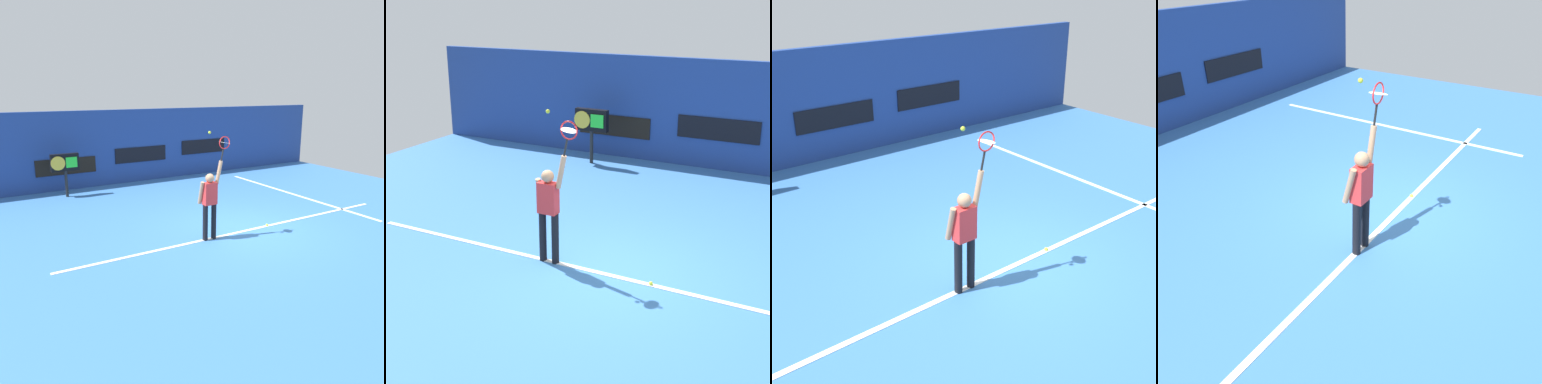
{
  "view_description": "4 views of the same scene",
  "coord_description": "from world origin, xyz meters",
  "views": [
    {
      "loc": [
        -6.2,
        -7.86,
        3.65
      ],
      "look_at": [
        -1.4,
        0.3,
        1.17
      ],
      "focal_mm": 36.57,
      "sensor_mm": 36.0,
      "label": 1
    },
    {
      "loc": [
        3.49,
        -7.89,
        4.45
      ],
      "look_at": [
        -0.97,
        0.63,
        1.1
      ],
      "focal_mm": 52.83,
      "sensor_mm": 36.0,
      "label": 2
    },
    {
      "loc": [
        -5.36,
        -5.44,
        4.79
      ],
      "look_at": [
        -0.82,
        0.3,
        1.48
      ],
      "focal_mm": 47.4,
      "sensor_mm": 36.0,
      "label": 3
    },
    {
      "loc": [
        -5.6,
        -2.78,
        4.06
      ],
      "look_at": [
        -1.43,
        -0.11,
        1.18
      ],
      "focal_mm": 38.38,
      "sensor_mm": 36.0,
      "label": 4
    }
  ],
  "objects": [
    {
      "name": "tennis_player",
      "position": [
        -1.14,
        -0.12,
        1.01
      ],
      "size": [
        0.61,
        0.31,
        1.99
      ],
      "color": "black",
      "rests_on": "ground_plane"
    },
    {
      "name": "tennis_ball",
      "position": [
        -1.15,
        -0.08,
        2.68
      ],
      "size": [
        0.07,
        0.07,
        0.07
      ],
      "primitive_type": "sphere",
      "color": "#CCE033"
    },
    {
      "name": "court_baseline",
      "position": [
        0.0,
        -0.12,
        0.01
      ],
      "size": [
        10.0,
        0.1,
        0.01
      ],
      "primitive_type": "cube",
      "color": "white",
      "rests_on": "ground_plane"
    },
    {
      "name": "sponsor_banner_center",
      "position": [
        0.0,
        6.77,
        1.11
      ],
      "size": [
        2.2,
        0.03,
        0.6
      ],
      "primitive_type": "cube",
      "color": "black"
    },
    {
      "name": "ground_plane",
      "position": [
        0.0,
        0.0,
        0.0
      ],
      "size": [
        18.0,
        18.0,
        0.0
      ],
      "primitive_type": "plane",
      "color": "#3870B2"
    },
    {
      "name": "tennis_racket",
      "position": [
        -0.74,
        -0.12,
        2.38
      ],
      "size": [
        0.37,
        0.27,
        0.63
      ],
      "color": "black"
    },
    {
      "name": "back_wall",
      "position": [
        0.0,
        6.89,
        1.45
      ],
      "size": [
        18.0,
        0.2,
        2.91
      ],
      "primitive_type": "cube",
      "color": "navy",
      "rests_on": "ground_plane"
    },
    {
      "name": "spare_ball",
      "position": [
        0.76,
        -0.11,
        0.03
      ],
      "size": [
        0.07,
        0.07,
        0.07
      ],
      "primitive_type": "sphere",
      "color": "#CCE033",
      "rests_on": "ground_plane"
    },
    {
      "name": "scoreboard_clock",
      "position": [
        -3.26,
        5.81,
        1.17
      ],
      "size": [
        0.96,
        0.2,
        1.53
      ],
      "color": "black",
      "rests_on": "ground_plane"
    },
    {
      "name": "sponsor_banner_portside",
      "position": [
        -3.0,
        6.77,
        0.9
      ],
      "size": [
        2.2,
        0.03,
        0.6
      ],
      "primitive_type": "cube",
      "color": "black"
    }
  ]
}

